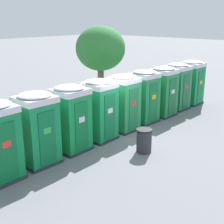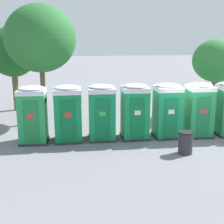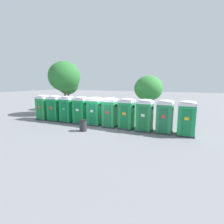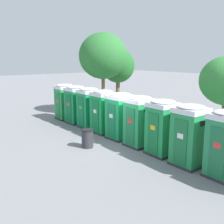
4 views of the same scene
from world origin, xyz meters
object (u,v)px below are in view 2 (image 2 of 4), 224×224
(street_tree_2, at_px, (40,39))
(trash_can, at_px, (186,143))
(portapotty_4, at_px, (167,110))
(portapotty_5, at_px, (199,110))
(portapotty_0, at_px, (33,114))
(portapotty_1, at_px, (68,113))
(street_tree_1, at_px, (217,61))
(street_tree_0, at_px, (13,52))
(portapotty_2, at_px, (102,112))
(portapotty_3, at_px, (135,111))

(street_tree_2, bearing_deg, trash_can, -42.29)
(portapotty_4, bearing_deg, trash_can, -86.47)
(portapotty_5, relative_size, street_tree_2, 0.41)
(trash_can, bearing_deg, portapotty_0, 160.70)
(portapotty_1, distance_m, portapotty_5, 6.08)
(portapotty_0, relative_size, street_tree_2, 0.41)
(trash_can, bearing_deg, portapotty_4, 93.53)
(portapotty_4, relative_size, street_tree_2, 0.41)
(street_tree_1, height_order, trash_can, street_tree_1)
(street_tree_2, bearing_deg, portapotty_5, -24.27)
(portapotty_5, bearing_deg, portapotty_4, 178.66)
(street_tree_0, xyz_separation_m, street_tree_1, (11.86, -2.82, -0.44))
(portapotty_5, height_order, street_tree_2, street_tree_2)
(street_tree_0, relative_size, trash_can, 5.69)
(portapotty_0, relative_size, portapotty_2, 1.00)
(portapotty_5, distance_m, trash_can, 2.68)
(portapotty_0, height_order, street_tree_2, street_tree_2)
(street_tree_1, bearing_deg, portapotty_3, -146.52)
(portapotty_2, bearing_deg, portapotty_5, -0.81)
(portapotty_5, relative_size, trash_can, 2.77)
(portapotty_1, xyz_separation_m, trash_can, (4.69, -2.18, -0.82))
(portapotty_1, xyz_separation_m, street_tree_0, (-3.34, 6.48, 2.36))
(portapotty_1, xyz_separation_m, portapotty_4, (4.56, 0.00, 0.00))
(street_tree_0, bearing_deg, portapotty_1, -62.73)
(portapotty_2, relative_size, street_tree_0, 0.49)
(street_tree_1, xyz_separation_m, trash_can, (-3.83, -5.83, -2.74))
(portapotty_5, bearing_deg, portapotty_1, 179.69)
(portapotty_0, xyz_separation_m, trash_can, (6.21, -2.18, -0.82))
(portapotty_4, bearing_deg, street_tree_0, 140.65)
(portapotty_2, bearing_deg, portapotty_0, -179.42)
(portapotty_1, bearing_deg, trash_can, -24.87)
(portapotty_3, relative_size, portapotty_5, 1.00)
(portapotty_1, height_order, portapotty_5, same)
(portapotty_3, xyz_separation_m, portapotty_4, (1.52, -0.03, 0.00))
(street_tree_0, bearing_deg, street_tree_2, -57.72)
(portapotty_0, distance_m, street_tree_0, 7.13)
(portapotty_0, height_order, portapotty_2, same)
(portapotty_3, height_order, trash_can, portapotty_3)
(portapotty_1, bearing_deg, portapotty_3, 0.58)
(trash_can, bearing_deg, street_tree_1, 56.72)
(portapotty_3, height_order, portapotty_5, same)
(portapotty_4, bearing_deg, portapotty_2, 179.45)
(portapotty_5, bearing_deg, portapotty_2, 179.19)
(portapotty_3, bearing_deg, portapotty_5, -1.20)
(portapotty_1, distance_m, portapotty_3, 3.04)
(street_tree_0, height_order, street_tree_2, street_tree_2)
(portapotty_0, distance_m, portapotty_1, 1.52)
(street_tree_0, bearing_deg, portapotty_0, -74.32)
(trash_can, bearing_deg, street_tree_2, 137.71)
(portapotty_1, bearing_deg, street_tree_0, 117.27)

